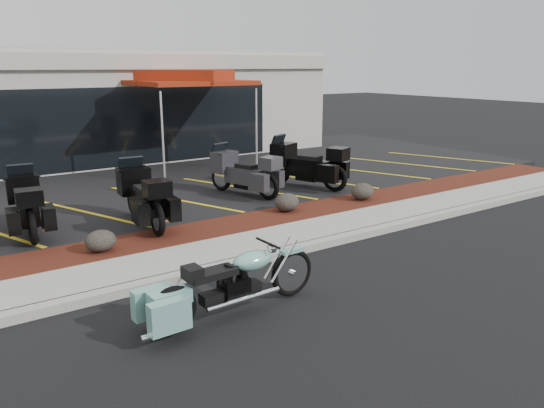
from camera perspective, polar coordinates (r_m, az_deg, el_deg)
ground at (r=9.27m, az=3.71°, el=-7.40°), size 90.00×90.00×0.00m
curb at (r=9.92m, az=0.51°, el=-5.39°), size 24.00×0.25×0.15m
sidewalk at (r=10.47m, az=-1.68°, el=-4.30°), size 24.00×1.20×0.15m
mulch_bed at (r=11.44m, az=-4.94°, el=-2.65°), size 24.00×1.20×0.16m
upper_lot at (r=16.22m, az=-14.39°, el=2.12°), size 26.00×9.60×0.15m
dealership_building at (r=21.92m, az=-20.51°, el=9.94°), size 18.00×8.16×4.00m
boulder_left at (r=10.24m, az=-17.97°, el=-3.79°), size 0.57×0.47×0.40m
boulder_mid at (r=12.40m, az=1.62°, el=0.18°), size 0.60×0.50×0.43m
boulder_right at (r=13.66m, az=9.70°, el=1.35°), size 0.61×0.51×0.43m
hero_cruiser at (r=8.19m, az=2.13°, el=-6.67°), size 2.86×0.82×1.00m
touring_black_front at (r=12.56m, az=-25.20°, el=0.99°), size 1.07×2.33×1.31m
touring_black_mid at (r=12.34m, az=-14.77°, el=1.82°), size 1.07×2.41×1.37m
touring_grey at (r=14.47m, az=-5.52°, el=4.00°), size 1.50×2.43×1.32m
touring_black_rear at (r=15.25m, az=0.78°, el=4.83°), size 1.80×2.63×1.43m
traffic_cone at (r=14.96m, az=-15.42°, el=2.27°), size 0.37×0.37×0.49m
popup_canopy at (r=17.63m, az=-9.13°, el=13.14°), size 4.03×4.03×3.19m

